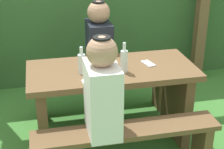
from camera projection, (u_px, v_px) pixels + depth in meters
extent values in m
plane|color=#3C7931|center=(112.00, 140.00, 3.20)|extent=(12.00, 12.00, 0.00)
cube|color=#325B2C|center=(84.00, 10.00, 4.32)|extent=(6.40, 0.68, 1.64)
cube|color=brown|center=(112.00, 71.00, 2.91)|extent=(1.40, 0.64, 0.05)
cube|color=brown|center=(43.00, 116.00, 2.94)|extent=(0.08, 0.54, 0.68)
cube|color=brown|center=(176.00, 101.00, 3.17)|extent=(0.08, 0.54, 0.68)
cube|color=brown|center=(127.00, 131.00, 2.56)|extent=(1.40, 0.24, 0.04)
cube|color=brown|center=(202.00, 146.00, 2.78)|extent=(0.07, 0.22, 0.42)
cube|color=brown|center=(101.00, 75.00, 3.47)|extent=(1.40, 0.24, 0.04)
cube|color=brown|center=(40.00, 101.00, 3.45)|extent=(0.07, 0.22, 0.42)
cube|color=brown|center=(159.00, 89.00, 3.69)|extent=(0.07, 0.22, 0.42)
cube|color=white|center=(103.00, 100.00, 2.41)|extent=(0.22, 0.34, 0.52)
sphere|color=tan|center=(102.00, 52.00, 2.27)|extent=(0.21, 0.21, 0.21)
cylinder|color=black|center=(102.00, 39.00, 2.23)|extent=(0.12, 0.12, 0.02)
cylinder|color=white|center=(99.00, 78.00, 2.49)|extent=(0.25, 0.07, 0.15)
cube|color=black|center=(99.00, 48.00, 3.35)|extent=(0.22, 0.34, 0.52)
sphere|color=tan|center=(99.00, 12.00, 3.21)|extent=(0.21, 0.21, 0.21)
cylinder|color=black|center=(98.00, 3.00, 3.17)|extent=(0.12, 0.12, 0.02)
cylinder|color=black|center=(102.00, 43.00, 3.19)|extent=(0.25, 0.07, 0.15)
cylinder|color=silver|center=(97.00, 69.00, 2.76)|extent=(0.07, 0.07, 0.10)
cylinder|color=silver|center=(107.00, 58.00, 2.88)|extent=(0.06, 0.06, 0.16)
cylinder|color=silver|center=(107.00, 44.00, 2.83)|extent=(0.03, 0.03, 0.08)
cylinder|color=silver|center=(82.00, 64.00, 2.76)|extent=(0.06, 0.06, 0.16)
cylinder|color=silver|center=(81.00, 51.00, 2.72)|extent=(0.03, 0.03, 0.06)
cylinder|color=silver|center=(124.00, 61.00, 2.79)|extent=(0.06, 0.06, 0.18)
cylinder|color=silver|center=(124.00, 47.00, 2.74)|extent=(0.03, 0.03, 0.07)
cube|color=silver|center=(148.00, 63.00, 2.97)|extent=(0.10, 0.15, 0.01)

